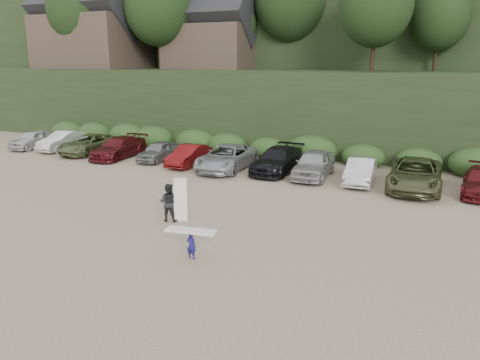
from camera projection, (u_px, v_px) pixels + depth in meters
The scene contains 5 objects.
ground at pixel (196, 223), 20.43m from camera, with size 120.00×120.00×0.00m, color tan.
hillside_backdrop at pixel (364, 17), 49.21m from camera, with size 90.00×41.50×28.00m.
parked_cars at pixel (259, 160), 29.41m from camera, with size 39.54×6.33×1.65m.
child_surfer at pixel (191, 239), 16.58m from camera, with size 1.89×0.81×1.10m.
adult_surfer at pixel (170, 202), 20.44m from camera, with size 1.34×0.82×2.01m.
Camera 1 is at (9.90, -16.67, 6.95)m, focal length 35.00 mm.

